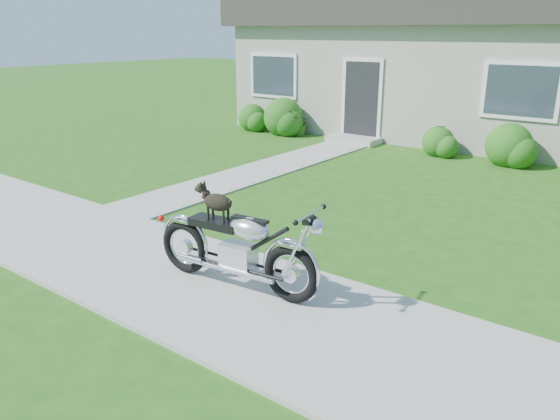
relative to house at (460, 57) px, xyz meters
The scene contains 8 objects.
ground 12.19m from the house, 89.99° to the right, with size 80.00×80.00×0.00m, color #235114.
sidewalk 12.18m from the house, 89.99° to the right, with size 24.00×2.20×0.04m, color #9E9B93.
walkway 7.47m from the house, 102.09° to the right, with size 1.20×8.00×0.03m, color #9E9B93.
house is the anchor object (origin of this frame).
shrub_row 3.93m from the house, 97.60° to the right, with size 9.90×1.14×1.14m.
potted_plant_left 5.05m from the house, 133.20° to the right, with size 0.68×0.59×0.75m, color #315F19.
potted_plant_right 3.98m from the house, 76.02° to the right, with size 0.41×0.41×0.73m, color #195C1C.
motorcycle_with_dog 12.10m from the house, 81.13° to the right, with size 2.22×0.61×1.18m.
Camera 1 is at (5.72, -4.15, 2.89)m, focal length 35.00 mm.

